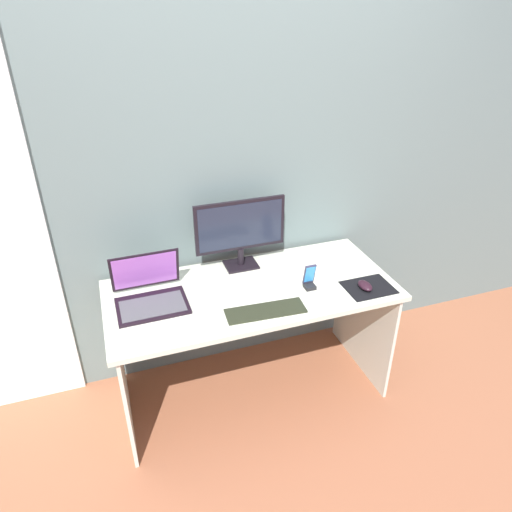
# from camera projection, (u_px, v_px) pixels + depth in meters

# --- Properties ---
(ground_plane) EXTENTS (8.00, 8.00, 0.00)m
(ground_plane) POSITION_uv_depth(u_px,v_px,m) (252.00, 388.00, 2.79)
(ground_plane) COLOR #95573B
(wall_back) EXTENTS (6.00, 0.04, 2.50)m
(wall_back) POSITION_uv_depth(u_px,v_px,m) (228.00, 167.00, 2.49)
(wall_back) COLOR slate
(wall_back) RESTS_ON ground_plane
(desk) EXTENTS (1.50, 0.68, 0.71)m
(desk) POSITION_uv_depth(u_px,v_px,m) (251.00, 310.00, 2.51)
(desk) COLOR beige
(desk) RESTS_ON ground_plane
(monitor) EXTENTS (0.50, 0.14, 0.40)m
(monitor) POSITION_uv_depth(u_px,v_px,m) (240.00, 230.00, 2.53)
(monitor) COLOR black
(monitor) RESTS_ON desk
(laptop) EXTENTS (0.35, 0.31, 0.24)m
(laptop) POSITION_uv_depth(u_px,v_px,m) (150.00, 294.00, 2.31)
(laptop) COLOR black
(laptop) RESTS_ON desk
(keyboard_external) EXTENTS (0.40, 0.15, 0.01)m
(keyboard_external) POSITION_uv_depth(u_px,v_px,m) (265.00, 311.00, 2.26)
(keyboard_external) COLOR black
(keyboard_external) RESTS_ON desk
(mousepad) EXTENTS (0.25, 0.20, 0.00)m
(mousepad) POSITION_uv_depth(u_px,v_px,m) (368.00, 287.00, 2.44)
(mousepad) COLOR black
(mousepad) RESTS_ON desk
(mouse) EXTENTS (0.06, 0.10, 0.04)m
(mouse) POSITION_uv_depth(u_px,v_px,m) (365.00, 286.00, 2.42)
(mouse) COLOR black
(mouse) RESTS_ON mousepad
(phone_in_dock) EXTENTS (0.06, 0.06, 0.14)m
(phone_in_dock) POSITION_uv_depth(u_px,v_px,m) (310.00, 280.00, 2.42)
(phone_in_dock) COLOR black
(phone_in_dock) RESTS_ON desk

